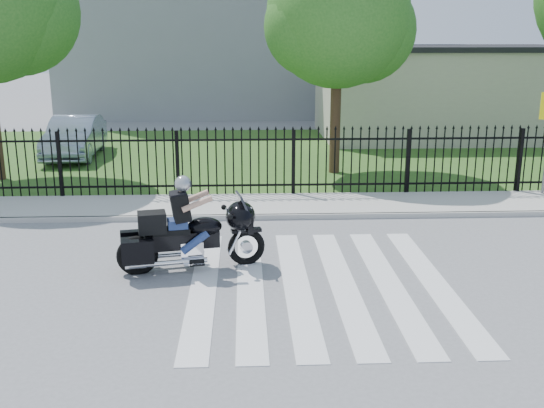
{
  "coord_description": "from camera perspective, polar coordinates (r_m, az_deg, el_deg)",
  "views": [
    {
      "loc": [
        -1.28,
        -10.19,
        4.21
      ],
      "look_at": [
        -0.75,
        1.68,
        1.0
      ],
      "focal_mm": 42.0,
      "sensor_mm": 36.0,
      "label": 1
    }
  ],
  "objects": [
    {
      "name": "tree_mid",
      "position": [
        19.4,
        5.93,
        16.39
      ],
      "size": [
        4.2,
        4.2,
        6.78
      ],
      "color": "#382316",
      "rests_on": "ground"
    },
    {
      "name": "crosswalk",
      "position": [
        11.1,
        4.29,
        -7.18
      ],
      "size": [
        5.0,
        5.5,
        0.01
      ],
      "primitive_type": null,
      "color": "silver",
      "rests_on": "ground"
    },
    {
      "name": "sidewalk",
      "position": [
        15.8,
        2.18,
        -0.12
      ],
      "size": [
        40.0,
        2.0,
        0.12
      ],
      "primitive_type": "cube",
      "color": "#ADAAA3",
      "rests_on": "ground"
    },
    {
      "name": "building_low_roof",
      "position": [
        27.48,
        15.42,
        13.32
      ],
      "size": [
        10.2,
        6.2,
        0.2
      ],
      "primitive_type": "cube",
      "color": "black",
      "rests_on": "building_low"
    },
    {
      "name": "ground",
      "position": [
        11.1,
        4.29,
        -7.21
      ],
      "size": [
        120.0,
        120.0,
        0.0
      ],
      "primitive_type": "plane",
      "color": "slate",
      "rests_on": "ground"
    },
    {
      "name": "curb",
      "position": [
        14.84,
        2.5,
        -1.13
      ],
      "size": [
        40.0,
        0.12,
        0.12
      ],
      "primitive_type": "cube",
      "color": "#ADAAA3",
      "rests_on": "ground"
    },
    {
      "name": "parked_car",
      "position": [
        23.1,
        -17.26,
        5.76
      ],
      "size": [
        1.66,
        4.34,
        1.41
      ],
      "primitive_type": "imported",
      "rotation": [
        0.0,
        0.0,
        0.04
      ],
      "color": "#8F9EB4",
      "rests_on": "grass_strip"
    },
    {
      "name": "grass_strip",
      "position": [
        22.62,
        0.74,
        4.42
      ],
      "size": [
        40.0,
        12.0,
        0.02
      ],
      "primitive_type": "cube",
      "color": "#30561D",
      "rests_on": "ground"
    },
    {
      "name": "building_low",
      "position": [
        27.58,
        15.15,
        9.49
      ],
      "size": [
        10.0,
        6.0,
        3.5
      ],
      "primitive_type": "cube",
      "color": "#BDB79E",
      "rests_on": "ground"
    },
    {
      "name": "motorcycle_rider",
      "position": [
        11.63,
        -7.57,
        -2.39
      ],
      "size": [
        2.7,
        1.23,
        1.8
      ],
      "rotation": [
        0.0,
        0.0,
        0.2
      ],
      "color": "black",
      "rests_on": "ground"
    },
    {
      "name": "iron_fence",
      "position": [
        16.58,
        1.93,
        3.6
      ],
      "size": [
        26.0,
        0.04,
        1.8
      ],
      "color": "black",
      "rests_on": "ground"
    }
  ]
}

